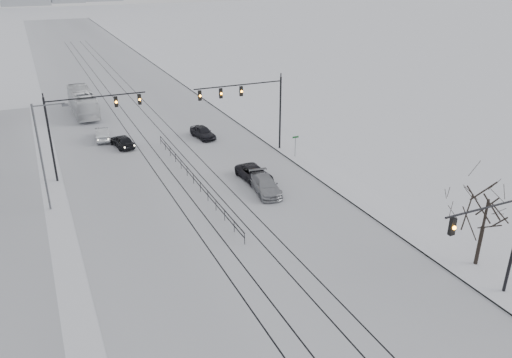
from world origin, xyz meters
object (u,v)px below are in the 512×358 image
at_px(sedan_sb_outer, 102,134).
at_px(sedan_nb_far, 203,132).
at_px(sedan_nb_right, 265,185).
at_px(traffic_mast_near, 499,235).
at_px(sedan_nb_front, 254,174).
at_px(sedan_sb_inner, 122,141).
at_px(bare_tree, 487,206).
at_px(box_truck, 83,102).

relative_size(sedan_sb_outer, sedan_nb_far, 1.06).
bearing_deg(sedan_nb_right, sedan_nb_far, 98.01).
distance_m(traffic_mast_near, sedan_nb_far, 36.78).
distance_m(sedan_nb_front, sedan_nb_far, 13.76).
bearing_deg(sedan_sb_inner, sedan_nb_far, 164.91).
bearing_deg(bare_tree, sedan_nb_far, 103.79).
bearing_deg(sedan_nb_far, sedan_nb_right, -99.12).
bearing_deg(sedan_nb_far, traffic_mast_near, -90.68).
height_order(sedan_sb_inner, sedan_nb_front, sedan_sb_inner).
bearing_deg(sedan_sb_outer, traffic_mast_near, 118.04).
bearing_deg(sedan_nb_right, sedan_sb_outer, 125.10).
height_order(sedan_nb_front, sedan_nb_right, sedan_nb_right).
xyz_separation_m(sedan_sb_outer, sedan_nb_front, (11.19, -17.99, -0.07)).
height_order(sedan_nb_front, sedan_nb_far, sedan_nb_far).
xyz_separation_m(sedan_sb_inner, sedan_nb_front, (9.56, -14.48, -0.04)).
xyz_separation_m(sedan_sb_inner, sedan_sb_outer, (-1.63, 3.51, 0.02)).
bearing_deg(box_truck, sedan_nb_front, 110.60).
relative_size(traffic_mast_near, sedan_nb_far, 1.68).
distance_m(bare_tree, sedan_nb_right, 18.68).
height_order(bare_tree, sedan_nb_right, bare_tree).
xyz_separation_m(sedan_nb_right, sedan_nb_far, (-0.16, 16.66, -0.01)).
height_order(traffic_mast_near, bare_tree, traffic_mast_near).
relative_size(traffic_mast_near, box_truck, 0.60).
relative_size(traffic_mast_near, sedan_nb_right, 1.42).
bearing_deg(traffic_mast_near, sedan_sb_outer, 112.24).
distance_m(traffic_mast_near, sedan_sb_outer, 43.77).
bearing_deg(sedan_nb_far, box_truck, 114.94).
xyz_separation_m(sedan_sb_outer, box_truck, (-0.59, 12.24, 0.89)).
height_order(traffic_mast_near, sedan_sb_inner, traffic_mast_near).
bearing_deg(box_truck, sedan_nb_far, 123.93).
distance_m(bare_tree, box_truck, 53.37).
bearing_deg(sedan_sb_inner, sedan_nb_right, 107.63).
xyz_separation_m(sedan_nb_front, box_truck, (-11.77, 30.23, 0.95)).
relative_size(sedan_nb_right, box_truck, 0.42).
bearing_deg(sedan_nb_far, sedan_sb_inner, 165.79).
bearing_deg(sedan_sb_outer, sedan_nb_right, 123.45).
xyz_separation_m(traffic_mast_near, sedan_sb_outer, (-16.50, 40.36, -3.84)).
height_order(sedan_nb_far, box_truck, box_truck).
height_order(sedan_sb_inner, box_truck, box_truck).
bearing_deg(sedan_nb_front, sedan_nb_far, 88.63).
bearing_deg(box_truck, traffic_mast_near, 107.32).
height_order(bare_tree, sedan_nb_front, bare_tree).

